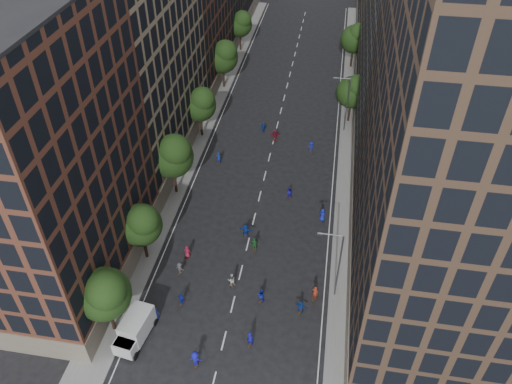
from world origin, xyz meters
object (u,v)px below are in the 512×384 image
(streetlamp_far, at_px, (346,102))
(skater_2, at_px, (261,295))
(skater_0, at_px, (155,313))
(skater_1, at_px, (250,339))
(streetlamp_near, at_px, (337,263))
(cargo_van, at_px, (135,329))

(streetlamp_far, bearing_deg, skater_2, -102.06)
(skater_0, bearing_deg, skater_1, 167.31)
(streetlamp_far, height_order, skater_2, streetlamp_far)
(streetlamp_near, distance_m, skater_1, 11.54)
(streetlamp_near, distance_m, streetlamp_far, 33.00)
(cargo_van, xyz_separation_m, skater_2, (11.54, 6.58, -0.54))
(streetlamp_far, bearing_deg, streetlamp_near, -90.00)
(cargo_van, bearing_deg, streetlamp_far, 74.25)
(streetlamp_near, height_order, skater_0, streetlamp_near)
(streetlamp_far, distance_m, skater_1, 41.42)
(streetlamp_far, xyz_separation_m, skater_1, (-7.70, -40.48, -4.24))
(skater_2, bearing_deg, streetlamp_near, -148.98)
(skater_0, xyz_separation_m, skater_2, (10.38, 4.10, -0.04))
(skater_1, bearing_deg, streetlamp_near, -122.84)
(skater_1, relative_size, skater_2, 1.07)
(skater_0, height_order, skater_1, skater_1)
(cargo_van, bearing_deg, skater_1, 14.42)
(skater_1, bearing_deg, cargo_van, 18.60)
(streetlamp_near, relative_size, cargo_van, 1.70)
(cargo_van, xyz_separation_m, skater_1, (11.32, 1.11, -0.48))
(skater_0, distance_m, skater_1, 10.25)
(skater_1, bearing_deg, streetlamp_far, -87.77)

